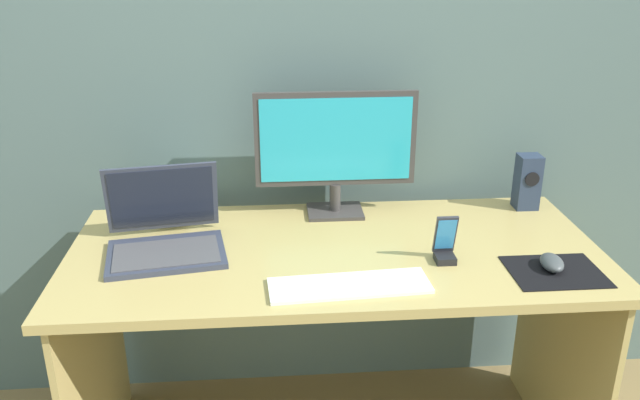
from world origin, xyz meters
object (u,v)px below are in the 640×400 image
at_px(monitor, 336,147).
at_px(speaker_right, 527,182).
at_px(mouse, 552,263).
at_px(phone_in_dock, 445,245).
at_px(keyboard_external, 349,286).
at_px(fishbowl, 173,195).
at_px(laptop, 165,235).

bearing_deg(monitor, speaker_right, -0.13).
bearing_deg(speaker_right, mouse, -101.62).
height_order(speaker_right, phone_in_dock, speaker_right).
xyz_separation_m(monitor, phone_in_dock, (0.27, -0.36, -0.18)).
xyz_separation_m(keyboard_external, mouse, (0.56, 0.05, 0.02)).
bearing_deg(keyboard_external, fishbowl, 132.43).
height_order(monitor, laptop, monitor).
bearing_deg(laptop, fishbowl, 90.94).
relative_size(monitor, phone_in_dock, 3.73).
relative_size(speaker_right, keyboard_external, 0.44).
distance_m(monitor, fishbowl, 0.54).
distance_m(laptop, mouse, 1.09).
relative_size(mouse, phone_in_dock, 0.73).
relative_size(speaker_right, fishbowl, 1.05).
bearing_deg(phone_in_dock, keyboard_external, -155.37).
bearing_deg(speaker_right, fishbowl, -179.79).
xyz_separation_m(keyboard_external, phone_in_dock, (0.28, 0.13, 0.04)).
relative_size(fishbowl, keyboard_external, 0.42).
bearing_deg(fishbowl, laptop, -89.06).
bearing_deg(speaker_right, keyboard_external, -142.96).
height_order(mouse, phone_in_dock, phone_in_dock).
distance_m(fishbowl, keyboard_external, 0.71).
distance_m(monitor, speaker_right, 0.65).
xyz_separation_m(speaker_right, phone_in_dock, (-0.37, -0.36, -0.04)).
height_order(keyboard_external, phone_in_dock, phone_in_dock).
relative_size(speaker_right, phone_in_dock, 1.34).
relative_size(laptop, keyboard_external, 0.88).
height_order(fishbowl, mouse, fishbowl).
relative_size(monitor, mouse, 5.12).
relative_size(monitor, laptop, 1.39).
xyz_separation_m(speaker_right, keyboard_external, (-0.65, -0.49, -0.09)).
relative_size(laptop, phone_in_dock, 2.69).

